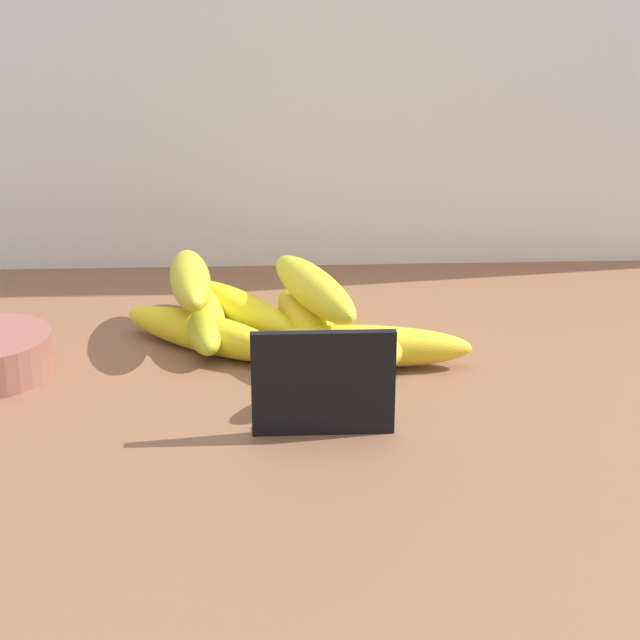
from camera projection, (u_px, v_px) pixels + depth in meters
The scene contains 10 objects.
counter_top at pixel (318, 408), 81.97cm from camera, with size 110.00×76.00×3.00cm, color brown.
chalkboard_sign at pixel (330, 387), 72.88cm from camera, with size 11.00×1.80×8.40cm.
banana_0 at pixel (339, 369), 81.13cm from camera, with size 17.22×3.83×3.83cm, color gold.
banana_1 at pixel (307, 323), 91.61cm from camera, with size 17.91×4.08×4.08cm, color yellow.
banana_2 at pixel (233, 308), 95.89cm from camera, with size 19.45×4.02×4.02cm, color yellow.
banana_3 at pixel (203, 318), 92.91cm from camera, with size 17.42×4.20×4.20cm, color gold.
banana_4 at pixel (361, 346), 86.23cm from camera, with size 20.13×3.85×3.85cm, color yellow.
banana_5 at pixel (204, 333), 89.72cm from camera, with size 19.32×3.68×3.68cm, color yellow.
banana_6 at pixel (315, 288), 89.29cm from camera, with size 18.85×3.77×3.77cm, color yellow.
banana_7 at pixel (190, 279), 91.29cm from camera, with size 15.92×3.84×3.84cm, color gold.
Camera 1 is at (-3.59, -74.47, 36.41)cm, focal length 53.52 mm.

